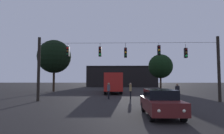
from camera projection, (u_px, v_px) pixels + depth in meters
name	position (u px, v px, depth m)	size (l,w,h in m)	color
ground_plane	(123.00, 93.00, 29.62)	(168.00, 168.00, 0.00)	black
overhead_signal_span	(128.00, 63.00, 17.90)	(17.57, 0.44, 6.22)	black
city_bus	(113.00, 81.00, 29.76)	(2.98, 11.10, 3.00)	#B21E19
car_near_right	(160.00, 102.00, 10.77)	(1.81, 4.34, 1.52)	#511919
pedestrian_crossing_left	(109.00, 90.00, 19.94)	(0.34, 0.42, 1.74)	black
pedestrian_crossing_center	(130.00, 90.00, 19.77)	(0.27, 0.38, 1.73)	black
pedestrian_crossing_right	(177.00, 91.00, 17.52)	(0.35, 0.42, 1.71)	black
corner_building	(122.00, 77.00, 54.24)	(19.24, 9.04, 5.74)	black
tree_left_silhouette	(54.00, 57.00, 32.35)	(5.75, 5.75, 8.92)	#2D2116
tree_behind_building	(160.00, 66.00, 37.57)	(4.86, 4.86, 7.15)	#2D2116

